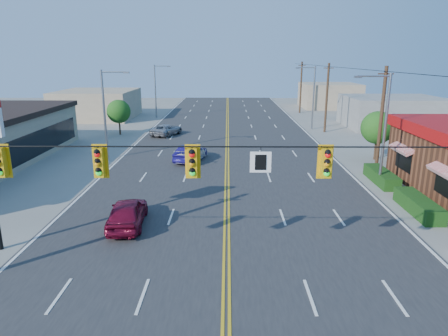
{
  "coord_description": "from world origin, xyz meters",
  "views": [
    {
      "loc": [
        0.04,
        -13.57,
        8.99
      ],
      "look_at": [
        -0.19,
        10.95,
        2.2
      ],
      "focal_mm": 32.0,
      "sensor_mm": 36.0,
      "label": 1
    }
  ],
  "objects_px": {
    "car_blue": "(190,154)",
    "car_silver": "(167,130)",
    "signal_span": "(223,177)",
    "car_magenta": "(127,213)",
    "car_white": "(192,153)"
  },
  "relations": [
    {
      "from": "car_white",
      "to": "car_silver",
      "type": "relative_size",
      "value": 1.02
    },
    {
      "from": "signal_span",
      "to": "car_silver",
      "type": "distance_m",
      "value": 34.37
    },
    {
      "from": "signal_span",
      "to": "car_silver",
      "type": "xyz_separation_m",
      "value": [
        -7.13,
        33.36,
        -4.23
      ]
    },
    {
      "from": "signal_span",
      "to": "car_blue",
      "type": "relative_size",
      "value": 5.68
    },
    {
      "from": "car_magenta",
      "to": "car_white",
      "type": "xyz_separation_m",
      "value": [
        2.23,
        14.57,
        -0.07
      ]
    },
    {
      "from": "car_blue",
      "to": "car_silver",
      "type": "xyz_separation_m",
      "value": [
        -3.95,
        12.35,
        -0.05
      ]
    },
    {
      "from": "car_blue",
      "to": "car_magenta",
      "type": "bearing_deg",
      "value": 99.95
    },
    {
      "from": "signal_span",
      "to": "car_white",
      "type": "distance_m",
      "value": 21.93
    },
    {
      "from": "car_magenta",
      "to": "car_blue",
      "type": "height_order",
      "value": "car_magenta"
    },
    {
      "from": "car_magenta",
      "to": "car_blue",
      "type": "xyz_separation_m",
      "value": [
        2.15,
        14.28,
        -0.07
      ]
    },
    {
      "from": "car_magenta",
      "to": "car_blue",
      "type": "relative_size",
      "value": 1.06
    },
    {
      "from": "car_magenta",
      "to": "car_blue",
      "type": "distance_m",
      "value": 14.44
    },
    {
      "from": "car_blue",
      "to": "car_white",
      "type": "bearing_deg",
      "value": -88.31
    },
    {
      "from": "car_magenta",
      "to": "car_white",
      "type": "relative_size",
      "value": 0.94
    },
    {
      "from": "signal_span",
      "to": "car_magenta",
      "type": "height_order",
      "value": "signal_span"
    }
  ]
}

